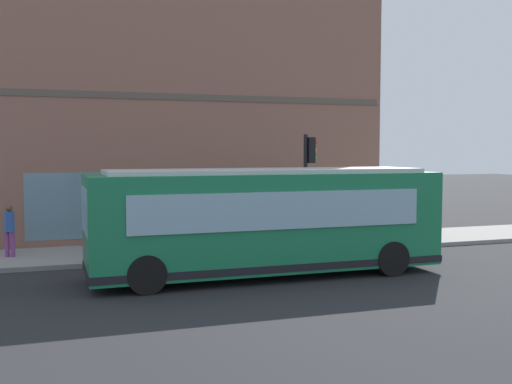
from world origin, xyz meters
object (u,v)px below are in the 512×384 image
at_px(city_bus_nearside, 266,222).
at_px(pedestrian_near_hydrant, 9,227).
at_px(pedestrian_near_building_entrance, 99,225).
at_px(pedestrian_by_light_pole, 163,216).
at_px(newspaper_vending_box, 131,241).
at_px(fire_hydrant, 305,229).
at_px(pedestrian_walking_along_curb, 328,219).
at_px(traffic_light_near_corner, 309,169).

height_order(city_bus_nearside, pedestrian_near_hydrant, city_bus_nearside).
distance_m(city_bus_nearside, pedestrian_near_building_entrance, 6.47).
height_order(city_bus_nearside, pedestrian_near_building_entrance, city_bus_nearside).
xyz_separation_m(city_bus_nearside, pedestrian_by_light_pole, (5.94, 1.88, -0.37)).
height_order(pedestrian_by_light_pole, pedestrian_near_hydrant, pedestrian_by_light_pole).
bearing_deg(newspaper_vending_box, city_bus_nearside, -141.02).
distance_m(pedestrian_by_light_pole, pedestrian_near_hydrant, 5.31).
bearing_deg(pedestrian_near_building_entrance, fire_hydrant, -83.95).
distance_m(fire_hydrant, newspaper_vending_box, 7.18).
distance_m(city_bus_nearside, pedestrian_walking_along_curb, 5.21).
height_order(pedestrian_by_light_pole, pedestrian_walking_along_curb, pedestrian_by_light_pole).
relative_size(pedestrian_by_light_pole, pedestrian_near_hydrant, 1.05).
bearing_deg(pedestrian_walking_along_curb, pedestrian_near_building_entrance, 81.53).
relative_size(fire_hydrant, newspaper_vending_box, 0.82).
bearing_deg(pedestrian_near_building_entrance, traffic_light_near_corner, -102.04).
bearing_deg(pedestrian_by_light_pole, newspaper_vending_box, 143.11).
relative_size(pedestrian_by_light_pole, pedestrian_near_building_entrance, 1.10).
height_order(city_bus_nearside, fire_hydrant, city_bus_nearside).
relative_size(city_bus_nearside, pedestrian_near_building_entrance, 6.19).
xyz_separation_m(pedestrian_near_building_entrance, pedestrian_walking_along_curb, (-1.19, -7.96, 0.03)).
distance_m(pedestrian_by_light_pole, newspaper_vending_box, 2.42).
bearing_deg(pedestrian_walking_along_curb, newspaper_vending_box, 86.66).
bearing_deg(pedestrian_by_light_pole, city_bus_nearside, -162.46).
bearing_deg(newspaper_vending_box, pedestrian_walking_along_curb, -93.34).
relative_size(fire_hydrant, pedestrian_near_hydrant, 0.44).
xyz_separation_m(city_bus_nearside, pedestrian_near_building_entrance, (4.84, 4.27, -0.47)).
bearing_deg(city_bus_nearside, pedestrian_near_building_entrance, 41.40).
xyz_separation_m(fire_hydrant, newspaper_vending_box, (-1.62, 6.99, 0.09)).
height_order(pedestrian_near_hydrant, pedestrian_walking_along_curb, pedestrian_near_hydrant).
height_order(pedestrian_by_light_pole, pedestrian_near_building_entrance, pedestrian_by_light_pole).
bearing_deg(pedestrian_near_building_entrance, pedestrian_near_hydrant, 90.07).
relative_size(fire_hydrant, pedestrian_walking_along_curb, 0.44).
bearing_deg(city_bus_nearside, fire_hydrant, -33.07).
bearing_deg(pedestrian_by_light_pole, pedestrian_walking_along_curb, -112.32).
distance_m(pedestrian_near_hydrant, pedestrian_near_building_entrance, 2.80).
bearing_deg(city_bus_nearside, traffic_light_near_corner, -39.92).
relative_size(city_bus_nearside, newspaper_vending_box, 11.16).
bearing_deg(pedestrian_near_hydrant, traffic_light_near_corner, -98.66).
bearing_deg(newspaper_vending_box, pedestrian_near_hydrant, 78.43).
relative_size(city_bus_nearside, pedestrian_by_light_pole, 5.65).
relative_size(pedestrian_walking_along_curb, newspaper_vending_box, 1.85).
bearing_deg(pedestrian_near_building_entrance, city_bus_nearside, -138.60).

